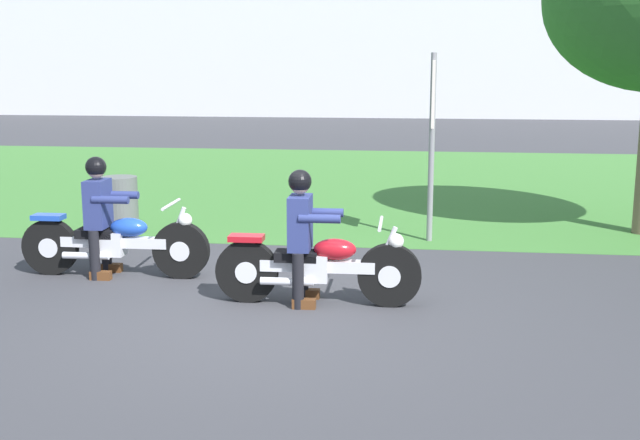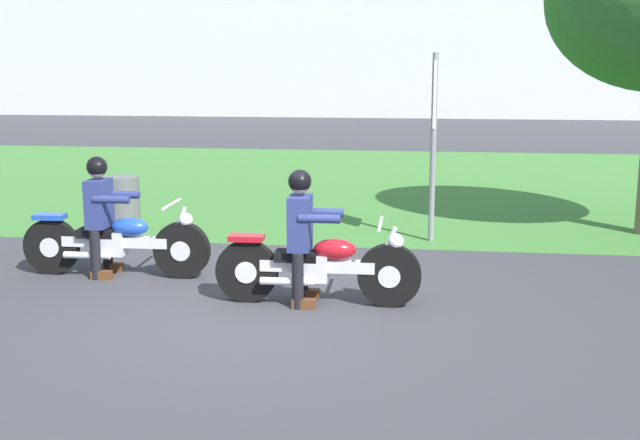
% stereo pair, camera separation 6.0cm
% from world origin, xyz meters
% --- Properties ---
extents(ground, '(120.00, 120.00, 0.00)m').
position_xyz_m(ground, '(0.00, 0.00, 0.00)').
color(ground, '#38383D').
extents(grass_verge, '(60.00, 12.00, 0.01)m').
position_xyz_m(grass_verge, '(0.00, 9.20, 0.00)').
color(grass_verge, '#3D7533').
rests_on(grass_verge, ground).
extents(motorcycle_lead, '(2.14, 0.66, 0.89)m').
position_xyz_m(motorcycle_lead, '(0.53, 0.60, 0.40)').
color(motorcycle_lead, black).
rests_on(motorcycle_lead, ground).
extents(rider_lead, '(0.55, 0.48, 1.41)m').
position_xyz_m(rider_lead, '(0.36, 0.60, 0.82)').
color(rider_lead, black).
rests_on(rider_lead, ground).
extents(motorcycle_follow, '(2.25, 0.66, 0.89)m').
position_xyz_m(motorcycle_follow, '(-1.97, 1.40, 0.40)').
color(motorcycle_follow, black).
rests_on(motorcycle_follow, ground).
extents(rider_follow, '(0.55, 0.48, 1.41)m').
position_xyz_m(rider_follow, '(-2.13, 1.40, 0.82)').
color(rider_follow, black).
rests_on(rider_follow, ground).
extents(trash_can, '(0.51, 0.51, 0.86)m').
position_xyz_m(trash_can, '(-2.72, 3.53, 0.43)').
color(trash_can, '#595E5B').
rests_on(trash_can, ground).
extents(sign_banner, '(0.08, 0.60, 2.60)m').
position_xyz_m(sign_banner, '(1.70, 3.75, 1.72)').
color(sign_banner, gray).
rests_on(sign_banner, ground).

